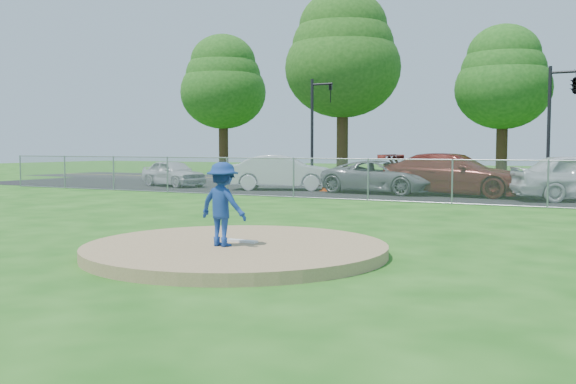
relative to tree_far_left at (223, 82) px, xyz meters
The scene contains 17 objects.
ground 32.60m from the tree_far_left, 46.27° to the right, with size 120.00×120.00×0.00m, color #195111.
pitchers_mound 40.27m from the tree_far_left, 56.31° to the right, with size 5.40×5.40×0.20m, color #947751.
pitching_rubber 40.08m from the tree_far_left, 56.15° to the right, with size 0.60×0.15×0.04m, color white.
chain_link_fence 31.06m from the tree_far_left, 43.67° to the right, with size 40.00×0.06×1.50m, color gray.
parking_lot 28.39m from the tree_far_left, 36.87° to the right, with size 50.00×8.00×0.01m, color black.
street 24.79m from the tree_far_left, 22.25° to the right, with size 60.00×7.00×0.01m, color #232326.
tree_far_left is the anchor object (origin of this frame).
tree_left 11.24m from the tree_far_left, 10.30° to the right, with size 7.84×7.84×12.53m.
tree_center 21.03m from the tree_far_left, ahead, with size 6.16×6.16×9.84m.
traffic_signal_left 17.60m from the tree_far_left, 39.73° to the right, with size 1.28×0.20×5.60m.
traffic_signal_center 28.31m from the tree_far_left, 22.96° to the right, with size 1.42×2.48×5.60m.
pitcher 40.38m from the tree_far_left, 56.64° to the right, with size 0.94×0.54×1.46m, color navy.
traffic_cone 24.87m from the tree_far_left, 46.08° to the right, with size 0.32×0.32×0.63m, color #DB430B.
parked_car_silver 20.54m from the tree_far_left, 63.85° to the right, with size 1.53×3.81×1.30m, color silver.
parked_car_white 23.47m from the tree_far_left, 49.93° to the right, with size 1.65×4.73×1.56m, color white.
parked_car_gray 26.63m from the tree_far_left, 42.09° to the right, with size 2.25×4.88×1.36m, color slate.
parked_car_darkred 28.67m from the tree_far_left, 37.70° to the right, with size 2.34×5.77×1.67m, color maroon.
Camera 1 is at (6.09, -9.62, 1.92)m, focal length 40.00 mm.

